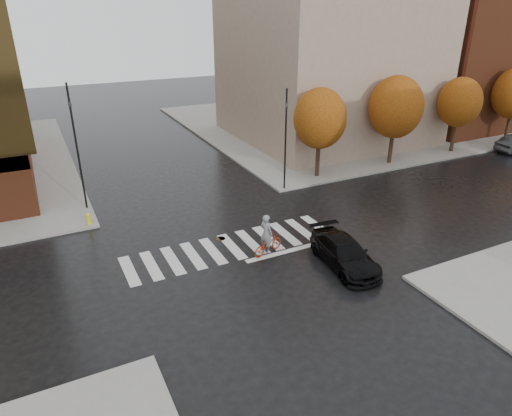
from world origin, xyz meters
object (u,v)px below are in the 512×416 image
(cyclist, at_px, (267,240))
(traffic_light_nw, at_px, (75,139))
(sedan, at_px, (344,253))
(traffic_light_ne, at_px, (286,134))
(fire_hydrant, at_px, (89,218))

(cyclist, relative_size, traffic_light_nw, 0.29)
(sedan, distance_m, traffic_light_ne, 10.86)
(fire_hydrant, bearing_deg, traffic_light_ne, -0.88)
(traffic_light_nw, distance_m, traffic_light_ne, 13.16)
(traffic_light_ne, relative_size, fire_hydrant, 10.17)
(sedan, height_order, fire_hydrant, sedan)
(sedan, xyz_separation_m, traffic_light_nw, (-10.52, 12.77, 3.92))
(sedan, height_order, traffic_light_nw, traffic_light_nw)
(sedan, relative_size, fire_hydrant, 7.11)
(fire_hydrant, bearing_deg, sedan, -43.78)
(sedan, distance_m, cyclist, 3.98)
(traffic_light_nw, bearing_deg, fire_hydrant, -2.39)
(traffic_light_nw, bearing_deg, sedan, 41.66)
(cyclist, distance_m, traffic_light_nw, 13.18)
(cyclist, xyz_separation_m, traffic_light_ne, (5.19, 7.30, 3.25))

